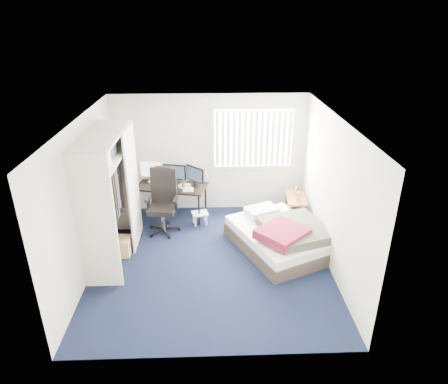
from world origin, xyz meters
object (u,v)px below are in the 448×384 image
office_chair (163,207)px  nightstand (296,200)px  bed (282,236)px  desk (172,183)px

office_chair → nightstand: office_chair is taller
nightstand → bed: (-0.47, -1.10, -0.19)m
office_chair → nightstand: (2.67, 0.32, -0.04)m
nightstand → office_chair: bearing=-173.2°
nightstand → bed: nightstand is taller
nightstand → desk: bearing=173.6°
bed → office_chair: bearing=160.3°
office_chair → nightstand: bearing=6.8°
desk → nightstand: size_ratio=1.96×
desk → bed: desk is taller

